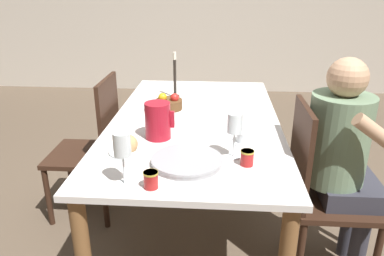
# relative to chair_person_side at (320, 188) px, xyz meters

# --- Properties ---
(ground_plane) EXTENTS (20.00, 20.00, 0.00)m
(ground_plane) POSITION_rel_chair_person_side_xyz_m (-0.67, 0.34, -0.49)
(ground_plane) COLOR brown
(dining_table) EXTENTS (0.98, 1.75, 0.73)m
(dining_table) POSITION_rel_chair_person_side_xyz_m (-0.67, 0.34, 0.15)
(dining_table) COLOR silver
(dining_table) RESTS_ON ground_plane
(chair_person_side) EXTENTS (0.42, 0.42, 0.94)m
(chair_person_side) POSITION_rel_chair_person_side_xyz_m (0.00, 0.00, 0.00)
(chair_person_side) COLOR #331E14
(chair_person_side) RESTS_ON ground_plane
(chair_opposite) EXTENTS (0.42, 0.42, 0.94)m
(chair_opposite) POSITION_rel_chair_person_side_xyz_m (-1.34, 0.44, 0.00)
(chair_opposite) COLOR #331E14
(chair_opposite) RESTS_ON ground_plane
(person_seated) EXTENTS (0.39, 0.41, 1.17)m
(person_seated) POSITION_rel_chair_person_side_xyz_m (0.09, 0.02, 0.20)
(person_seated) COLOR #33333D
(person_seated) RESTS_ON ground_plane
(red_pitcher) EXTENTS (0.16, 0.13, 0.19)m
(red_pitcher) POSITION_rel_chair_person_side_xyz_m (-0.85, 0.05, 0.33)
(red_pitcher) COLOR #A31423
(red_pitcher) RESTS_ON dining_table
(wine_glass_water) EXTENTS (0.07, 0.07, 0.22)m
(wine_glass_water) POSITION_rel_chair_person_side_xyz_m (-0.46, -0.15, 0.40)
(wine_glass_water) COLOR white
(wine_glass_water) RESTS_ON dining_table
(wine_glass_juice) EXTENTS (0.07, 0.07, 0.23)m
(wine_glass_juice) POSITION_rel_chair_person_side_xyz_m (-0.91, -0.43, 0.40)
(wine_glass_juice) COLOR white
(wine_glass_juice) RESTS_ON dining_table
(teacup_near_person) EXTENTS (0.13, 0.13, 0.06)m
(teacup_near_person) POSITION_rel_chair_person_side_xyz_m (-0.40, 0.02, 0.26)
(teacup_near_person) COLOR silver
(teacup_near_person) RESTS_ON dining_table
(serving_tray) EXTENTS (0.32, 0.32, 0.03)m
(serving_tray) POSITION_rel_chair_person_side_xyz_m (-0.67, -0.23, 0.25)
(serving_tray) COLOR #9E9EA3
(serving_tray) RESTS_ON dining_table
(bread_plate) EXTENTS (0.19, 0.19, 0.09)m
(bread_plate) POSITION_rel_chair_person_side_xyz_m (-0.96, -0.13, 0.27)
(bread_plate) COLOR silver
(bread_plate) RESTS_ON dining_table
(jam_jar_amber) EXTENTS (0.06, 0.06, 0.07)m
(jam_jar_amber) POSITION_rel_chair_person_side_xyz_m (-0.40, -0.22, 0.28)
(jam_jar_amber) COLOR #A81E1E
(jam_jar_amber) RESTS_ON dining_table
(jam_jar_red) EXTENTS (0.06, 0.06, 0.07)m
(jam_jar_red) POSITION_rel_chair_person_side_xyz_m (-0.80, -0.45, 0.28)
(jam_jar_red) COLOR #A81E1E
(jam_jar_red) RESTS_ON dining_table
(fruit_bowl) EXTENTS (0.17, 0.17, 0.10)m
(fruit_bowl) POSITION_rel_chair_person_side_xyz_m (-0.85, 0.52, 0.27)
(fruit_bowl) COLOR brown
(fruit_bowl) RESTS_ON dining_table
(candlestick_tall) EXTENTS (0.06, 0.06, 0.32)m
(candlestick_tall) POSITION_rel_chair_person_side_xyz_m (-0.84, 0.77, 0.36)
(candlestick_tall) COLOR black
(candlestick_tall) RESTS_ON dining_table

